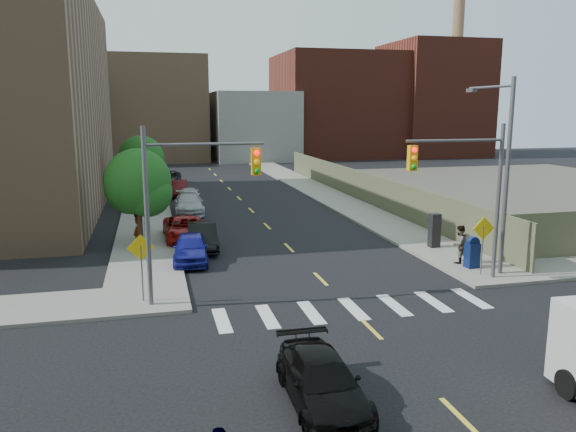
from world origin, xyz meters
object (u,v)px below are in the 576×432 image
mailbox (472,252)px  payphone (435,230)px  black_sedan (322,381)px  parked_car_grey (169,178)px  parked_car_black (202,237)px  parked_car_red (185,229)px  parked_car_maroon (179,188)px  parked_car_silver (189,204)px  pedestrian_east (459,244)px  parked_car_white (190,196)px  pedestrian_west (138,228)px  parked_car_blue (191,248)px

mailbox → payphone: size_ratio=0.82×
black_sedan → parked_car_grey: bearing=93.5°
parked_car_black → parked_car_red: (-0.79, 2.40, -0.02)m
parked_car_maroon → black_sedan: 36.96m
parked_car_silver → pedestrian_east: 21.05m
parked_car_white → pedestrian_west: bearing=-106.7°
parked_car_white → parked_car_silver: bearing=-96.3°
parked_car_silver → mailbox: mailbox is taller
parked_car_red → black_sedan: bearing=-85.0°
parked_car_blue → parked_car_grey: 30.09m
mailbox → pedestrian_west: pedestrian_west is taller
parked_car_red → parked_car_grey: (0.00, 25.28, -0.01)m
parked_car_red → payphone: size_ratio=2.73×
parked_car_silver → pedestrian_west: bearing=-108.5°
parked_car_black → pedestrian_east: pedestrian_east is taller
payphone → pedestrian_west: size_ratio=1.00×
pedestrian_east → black_sedan: bearing=28.1°
black_sedan → parked_car_silver: bearing=93.6°
parked_car_white → parked_car_maroon: (-0.65, 4.21, 0.03)m
parked_car_white → parked_car_grey: parked_car_grey is taller
parked_car_silver → black_sedan: size_ratio=1.14×
parked_car_blue → parked_car_silver: bearing=91.7°
parked_car_black → parked_car_grey: parked_car_black is taller
parked_car_red → parked_car_blue: bearing=-91.7°
parked_car_black → black_sedan: size_ratio=0.99×
parked_car_maroon → mailbox: size_ratio=2.80×
parked_car_red → parked_car_silver: (0.82, 8.68, 0.03)m
parked_car_red → black_sedan: parked_car_red is taller
mailbox → parked_car_blue: bearing=152.8°
parked_car_red → parked_car_silver: parked_car_silver is taller
mailbox → parked_car_black: bearing=142.4°
parked_car_black → parked_car_maroon: parked_car_black is taller
parked_car_black → parked_car_grey: size_ratio=0.88×
parked_car_red → parked_car_silver: size_ratio=1.00×
parked_car_silver → payphone: payphone is taller
parked_car_maroon → mailbox: 29.50m
black_sedan → pedestrian_west: 19.41m
parked_car_red → parked_car_grey: 25.28m
parked_car_blue → black_sedan: parked_car_blue is taller
parked_car_silver → pedestrian_west: 10.19m
parked_car_grey → mailbox: size_ratio=3.28×
parked_car_white → parked_car_grey: (-1.19, 12.23, 0.02)m
parked_car_black → pedestrian_west: size_ratio=2.37×
parked_car_maroon → payphone: (12.59, -22.68, 0.38)m
parked_car_white → mailbox: (11.74, -22.57, 0.21)m
parked_car_maroon → black_sedan: size_ratio=0.95×
parked_car_blue → parked_car_white: bearing=91.3°
black_sedan → mailbox: 14.69m
parked_car_silver → parked_car_grey: bearing=94.2°
pedestrian_west → pedestrian_east: pedestrian_east is taller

